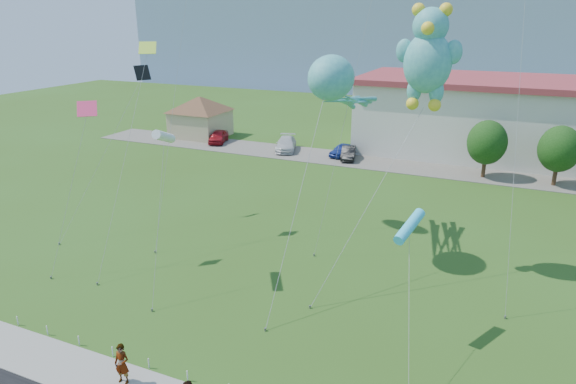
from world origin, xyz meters
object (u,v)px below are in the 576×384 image
Objects in this scene: pavilion at (200,113)px; octopus_kite at (337,87)px; teddy_bear_kite at (428,55)px; pedestrian_left at (122,364)px; parked_car_red at (218,137)px; parked_car_black at (348,153)px; parked_car_white at (286,144)px; parked_car_blue at (342,150)px.

octopus_kite is (26.14, -24.42, 7.42)m from pavilion.
octopus_kite is at bearing -179.42° from teddy_bear_kite.
pedestrian_left is 42.71m from parked_car_red.
parked_car_red is 1.07× the size of parked_car_black.
teddy_bear_kite is (31.29, -24.37, 9.43)m from pavilion.
parked_car_red is 37.13m from teddy_bear_kite.
teddy_bear_kite reaches higher than octopus_kite.
octopus_kite is at bearing -77.76° from parked_car_white.
parked_car_black is at bearing -32.15° from parked_car_blue.
pavilion is 4.99m from parked_car_red.
parked_car_red is at bearing -170.36° from parked_car_blue.
pedestrian_left reaches higher than parked_car_blue.
teddy_bear_kite reaches higher than parked_car_red.
parked_car_red is at bearing 108.64° from pedestrian_left.
pedestrian_left reaches higher than parked_car_white.
teddy_bear_kite reaches higher than pavilion.
parked_car_red reaches higher than parked_car_blue.
parked_car_black is (1.03, -0.91, 0.01)m from parked_car_blue.
parked_car_red is 0.29× the size of teddy_bear_kite.
parked_car_black is 0.26× the size of octopus_kite.
parked_car_red is 1.13× the size of parked_car_blue.
parked_car_red is 0.28× the size of octopus_kite.
parked_car_red is 8.95m from parked_car_white.
teddy_bear_kite reaches higher than parked_car_blue.
parked_car_white is (8.95, -0.13, 0.00)m from parked_car_red.
pavilion is 5.14× the size of pedestrian_left.
parked_car_red reaches higher than parked_car_black.
parked_car_blue is 1.38m from parked_car_black.
parked_car_red is 32.90m from octopus_kite.
parked_car_white is (12.84, -2.32, -2.22)m from pavilion.
pedestrian_left reaches higher than parked_car_black.
teddy_bear_kite is (10.89, -21.39, 11.73)m from parked_car_black.
parked_car_red is at bearing 160.36° from parked_car_white.
pedestrian_left reaches higher than parked_car_red.
pedestrian_left is 0.47× the size of parked_car_blue.
pavilion is 2.41× the size of parked_car_blue.
parked_car_white is 0.34× the size of teddy_bear_kite.
pavilion is at bearing 111.75° from pedestrian_left.
parked_car_white is at bearing 96.98° from pedestrian_left.
teddy_bear_kite is (5.15, 0.05, 2.01)m from octopus_kite.
pavilion is 36.54m from octopus_kite.
teddy_bear_kite is at bearing -77.14° from parked_car_black.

